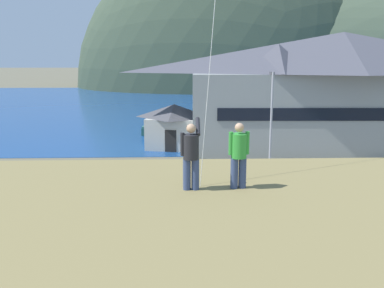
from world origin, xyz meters
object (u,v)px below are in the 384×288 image
storage_shed_waterside (175,126)px  parked_car_front_row_red (316,211)px  harbor_lodge (340,90)px  parking_light_pole (271,119)px  wharf_dock (186,129)px  person_companion (239,153)px  parked_car_corner_spot (211,181)px  parked_car_front_row_end (37,187)px  moored_boat_wharfside (157,125)px  person_kite_flyer (191,154)px

storage_shed_waterside → parked_car_front_row_red: bearing=-69.7°
harbor_lodge → parking_light_pole: (-8.60, -9.52, -1.33)m
wharf_dock → person_companion: bearing=-89.2°
wharf_dock → person_companion: person_companion is taller
wharf_dock → parking_light_pole: size_ratio=1.43×
harbor_lodge → person_companion: bearing=-115.5°
parked_car_corner_spot → parking_light_pole: size_ratio=0.55×
parked_car_front_row_end → harbor_lodge: bearing=30.2°
moored_boat_wharfside → person_companion: person_companion is taller
person_companion → parked_car_front_row_red: bearing=60.6°
wharf_dock → moored_boat_wharfside: 3.73m
storage_shed_waterside → moored_boat_wharfside: bearing=102.7°
moored_boat_wharfside → parked_car_front_row_red: moored_boat_wharfside is taller
harbor_lodge → parking_light_pole: 12.90m
harbor_lodge → parking_light_pole: harbor_lodge is taller
wharf_dock → moored_boat_wharfside: (-3.59, 0.93, 0.37)m
moored_boat_wharfside → person_kite_flyer: 41.06m
parked_car_front_row_end → person_companion: 18.85m
harbor_lodge → wharf_dock: bearing=143.1°
person_companion → harbor_lodge: bearing=64.5°
harbor_lodge → parked_car_corner_spot: bearing=-135.2°
person_kite_flyer → moored_boat_wharfside: bearing=94.1°
parked_car_corner_spot → person_companion: person_companion is taller
harbor_lodge → moored_boat_wharfside: (-17.90, 11.69, -5.17)m
harbor_lodge → wharf_dock: size_ratio=2.66×
storage_shed_waterside → parked_car_front_row_end: (-8.46, -15.75, -1.21)m
moored_boat_wharfside → harbor_lodge: bearing=-33.2°
harbor_lodge → storage_shed_waterside: (-15.66, 1.73, -3.62)m
parked_car_front_row_red → wharf_dock: bearing=101.9°
wharf_dock → parked_car_corner_spot: size_ratio=2.61×
parked_car_front_row_end → person_companion: bearing=-54.8°
parked_car_front_row_end → parked_car_front_row_red: (16.02, -4.71, 0.00)m
parked_car_front_row_red → parking_light_pole: bearing=93.2°
harbor_lodge → parked_car_corner_spot: 19.18m
storage_shed_waterside → person_companion: bearing=-86.4°
harbor_lodge → wharf_dock: 18.74m
harbor_lodge → storage_shed_waterside: bearing=173.7°
wharf_dock → storage_shed_waterside: bearing=-98.5°
storage_shed_waterside → person_kite_flyer: bearing=-88.7°
parking_light_pole → parked_car_front_row_red: bearing=-86.8°
parking_light_pole → harbor_lodge: bearing=47.9°
parked_car_corner_spot → moored_boat_wharfside: bearing=100.8°
storage_shed_waterside → wharf_dock: (1.35, 9.03, -1.92)m
parked_car_front_row_end → parked_car_front_row_red: same height
harbor_lodge → parked_car_front_row_red: harbor_lodge is taller
wharf_dock → parked_car_front_row_red: bearing=-78.1°
parked_car_front_row_red → parked_car_front_row_end: bearing=163.6°
wharf_dock → parked_car_front_row_red: (6.21, -29.49, 0.71)m
wharf_dock → person_kite_flyer: (-0.68, -39.60, 6.25)m
storage_shed_waterside → person_kite_flyer: (0.67, -30.58, 4.32)m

